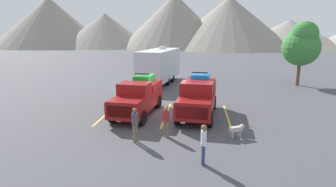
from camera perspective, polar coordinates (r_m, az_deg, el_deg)
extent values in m
plane|color=#47474C|center=(18.55, -0.08, -3.78)|extent=(240.00, 240.00, 0.00)
cube|color=maroon|center=(17.73, -6.45, -1.51)|extent=(2.56, 5.78, 0.98)
cube|color=maroon|center=(15.77, -8.85, -1.40)|extent=(2.07, 1.76, 0.08)
cube|color=maroon|center=(17.07, -7.06, 0.95)|extent=(2.02, 1.64, 0.78)
cube|color=slate|center=(16.53, -7.74, 0.68)|extent=(1.77, 0.40, 0.58)
cube|color=maroon|center=(18.97, -5.04, 1.78)|extent=(2.21, 2.76, 0.51)
cube|color=silver|center=(15.22, -9.80, -3.84)|extent=(1.69, 0.23, 0.69)
cylinder|color=black|center=(15.85, -5.46, -5.08)|extent=(0.37, 0.91, 0.89)
cylinder|color=black|center=(16.49, -11.57, -4.58)|extent=(0.37, 0.91, 0.89)
cylinder|color=black|center=(19.36, -2.03, -1.71)|extent=(0.37, 0.91, 0.89)
cylinder|color=black|center=(19.89, -7.16, -1.41)|extent=(0.37, 0.91, 0.89)
cube|color=green|center=(18.88, -5.07, 3.20)|extent=(1.26, 1.75, 0.45)
cylinder|color=black|center=(18.22, -4.25, 2.85)|extent=(0.22, 0.46, 0.44)
cylinder|color=black|center=(18.50, -6.92, 2.94)|extent=(0.22, 0.46, 0.44)
cylinder|color=black|center=(19.29, -3.29, 3.42)|extent=(0.22, 0.46, 0.44)
cylinder|color=black|center=(19.55, -5.83, 3.50)|extent=(0.22, 0.46, 0.44)
cube|color=black|center=(18.39, -5.52, 4.12)|extent=(1.00, 0.18, 0.08)
cube|color=maroon|center=(17.39, 6.24, -1.68)|extent=(2.61, 5.72, 0.99)
cube|color=maroon|center=(15.34, 5.47, -1.57)|extent=(2.13, 1.74, 0.08)
cube|color=maroon|center=(16.70, 6.13, 0.95)|extent=(2.07, 1.63, 0.84)
cube|color=slate|center=(16.13, 5.90, 0.68)|extent=(1.83, 0.42, 0.62)
cube|color=maroon|center=(18.67, 6.81, 1.83)|extent=(2.27, 2.74, 0.61)
cube|color=silver|center=(14.76, 5.07, -4.10)|extent=(1.75, 0.24, 0.69)
cylinder|color=black|center=(15.65, 8.90, -5.30)|extent=(0.37, 0.97, 0.94)
cylinder|color=black|center=(15.86, 2.03, -4.90)|extent=(0.37, 0.97, 0.94)
cylinder|color=black|center=(19.27, 9.63, -1.87)|extent=(0.37, 0.97, 0.94)
cylinder|color=black|center=(19.44, 4.04, -1.59)|extent=(0.37, 0.97, 0.94)
cube|color=blue|center=(18.57, 6.85, 3.43)|extent=(1.29, 1.74, 0.45)
cylinder|color=black|center=(17.98, 8.14, 3.07)|extent=(0.22, 0.46, 0.44)
cylinder|color=black|center=(18.07, 5.21, 3.20)|extent=(0.22, 0.46, 0.44)
cylinder|color=black|center=(19.09, 8.41, 3.63)|extent=(0.22, 0.46, 0.44)
cylinder|color=black|center=(19.17, 5.64, 3.74)|extent=(0.22, 0.46, 0.44)
cube|color=black|center=(18.06, 6.74, 4.38)|extent=(1.03, 0.18, 0.08)
cube|color=gold|center=(18.70, -12.52, -3.95)|extent=(0.12, 5.50, 0.01)
cube|color=gold|center=(17.82, -0.37, -4.46)|extent=(0.12, 5.50, 0.01)
cube|color=gold|center=(17.81, 12.41, -4.79)|extent=(0.12, 5.50, 0.01)
cube|color=silver|center=(28.41, -1.80, 6.19)|extent=(3.69, 8.22, 2.98)
cube|color=#4C6B99|center=(28.79, -4.32, 6.55)|extent=(1.09, 7.54, 0.24)
cube|color=silver|center=(29.41, -1.16, 9.63)|extent=(0.69, 0.78, 0.30)
cube|color=#333333|center=(24.39, -4.80, 0.99)|extent=(0.29, 1.20, 0.12)
cylinder|color=black|center=(27.42, 0.06, 2.49)|extent=(0.32, 0.78, 0.76)
cylinder|color=black|center=(28.11, -4.67, 2.71)|extent=(0.32, 0.78, 0.76)
cylinder|color=black|center=(29.24, 1.00, 3.14)|extent=(0.32, 0.78, 0.76)
cylinder|color=black|center=(29.89, -3.47, 3.33)|extent=(0.32, 0.78, 0.76)
cylinder|color=navy|center=(11.43, 7.37, -12.49)|extent=(0.13, 0.13, 0.87)
cylinder|color=navy|center=(11.28, 7.48, -12.87)|extent=(0.13, 0.13, 0.87)
cube|color=silver|center=(11.06, 7.53, -9.21)|extent=(0.23, 0.27, 0.61)
sphere|color=brown|center=(10.91, 7.60, -7.14)|extent=(0.23, 0.23, 0.23)
cylinder|color=silver|center=(11.20, 7.44, -9.09)|extent=(0.10, 0.10, 0.55)
cylinder|color=silver|center=(10.94, 7.62, -9.63)|extent=(0.10, 0.10, 0.55)
cylinder|color=#726047|center=(13.59, -6.65, -8.23)|extent=(0.13, 0.13, 0.88)
cylinder|color=#726047|center=(13.47, -7.17, -8.44)|extent=(0.13, 0.13, 0.88)
cube|color=#4C4C51|center=(13.28, -6.99, -5.32)|extent=(0.30, 0.32, 0.62)
sphere|color=brown|center=(13.15, -7.04, -3.54)|extent=(0.24, 0.24, 0.24)
cylinder|color=#4C4C51|center=(13.39, -6.58, -5.30)|extent=(0.10, 0.10, 0.56)
cylinder|color=#4C4C51|center=(13.19, -7.40, -5.60)|extent=(0.10, 0.10, 0.56)
cylinder|color=#726047|center=(14.05, -0.10, -7.53)|extent=(0.12, 0.12, 0.83)
cylinder|color=#726047|center=(14.09, -0.78, -7.47)|extent=(0.12, 0.12, 0.83)
cube|color=maroon|center=(13.84, -0.45, -4.75)|extent=(0.26, 0.22, 0.59)
sphere|color=#9E704C|center=(13.72, -0.45, -3.13)|extent=(0.22, 0.22, 0.22)
cylinder|color=maroon|center=(13.82, 0.09, -4.90)|extent=(0.10, 0.10, 0.53)
cylinder|color=maroon|center=(13.88, -0.98, -4.83)|extent=(0.10, 0.10, 0.53)
cube|color=beige|center=(14.33, 14.12, -7.24)|extent=(0.69, 0.50, 0.23)
sphere|color=beige|center=(14.50, 15.31, -6.70)|extent=(0.25, 0.25, 0.25)
cylinder|color=beige|center=(14.13, 12.92, -7.28)|extent=(0.16, 0.11, 0.20)
cylinder|color=beige|center=(14.62, 14.62, -8.11)|extent=(0.06, 0.06, 0.37)
cylinder|color=beige|center=(14.50, 14.98, -8.30)|extent=(0.06, 0.06, 0.37)
cylinder|color=beige|center=(14.37, 13.12, -8.39)|extent=(0.06, 0.06, 0.37)
cylinder|color=beige|center=(14.25, 13.47, -8.59)|extent=(0.06, 0.06, 0.37)
cylinder|color=brown|center=(30.30, 25.80, 4.26)|extent=(0.33, 0.33, 2.91)
sphere|color=#387F38|center=(30.09, 26.24, 8.70)|extent=(3.62, 3.62, 3.62)
sphere|color=#387F38|center=(29.70, 26.84, 11.06)|extent=(2.53, 2.53, 2.53)
cone|color=gray|center=(109.14, -23.52, 13.61)|extent=(39.92, 39.92, 17.48)
cone|color=gray|center=(100.65, -13.05, 12.83)|extent=(33.48, 33.48, 11.72)
cone|color=gray|center=(96.02, 1.45, 15.03)|extent=(38.32, 38.32, 17.97)
cone|color=gray|center=(92.61, 12.69, 14.35)|extent=(41.22, 41.22, 16.49)
cone|color=gray|center=(98.09, 24.05, 11.34)|extent=(36.07, 36.07, 9.20)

